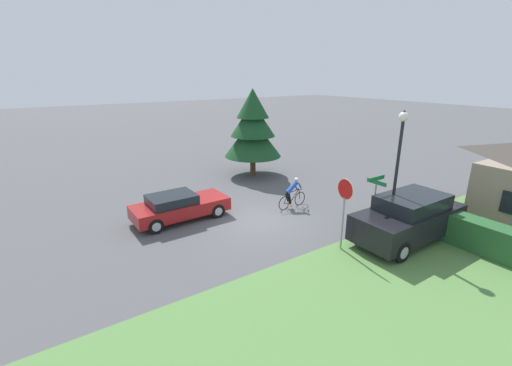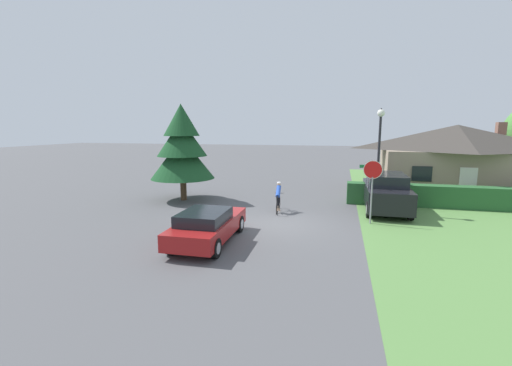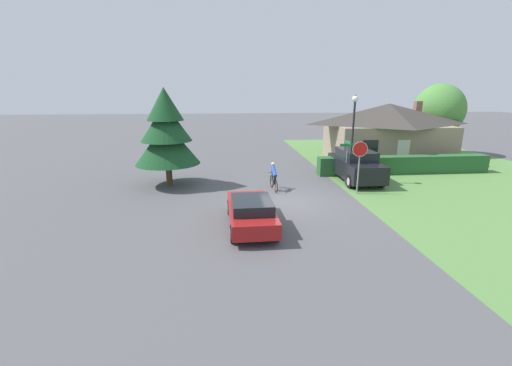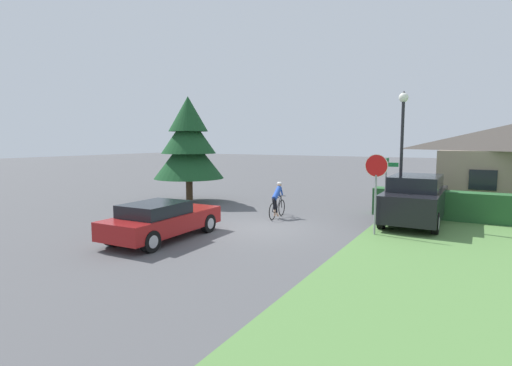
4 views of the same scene
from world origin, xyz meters
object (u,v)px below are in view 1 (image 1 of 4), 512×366
Objects in this scene: cyclist at (292,194)px; conifer_tall_near at (253,128)px; stop_sign at (345,199)px; street_lamp at (399,154)px; sedan_left_lane at (179,206)px; street_name_sign at (375,196)px; parked_suv_right at (409,218)px.

cyclist is 0.32× the size of conifer_tall_near.
stop_sign is 0.54× the size of street_lamp.
sedan_left_lane is 7.47m from stop_sign.
street_lamp is 1.85m from street_name_sign.
parked_suv_right is at bearing -46.59° from sedan_left_lane.
parked_suv_right is (7.03, 6.90, 0.30)m from sedan_left_lane.
street_name_sign is (6.06, 5.91, 1.16)m from sedan_left_lane.
street_lamp is at bearing 49.41° from street_name_sign.
parked_suv_right is 1.89× the size of street_name_sign.
street_lamp is (4.81, 1.17, 2.79)m from cyclist.
parked_suv_right reaches higher than cyclist.
sedan_left_lane is 8.44m from conifer_tall_near.
stop_sign is at bearing -14.76° from conifer_tall_near.
parked_suv_right is at bearing -77.54° from cyclist.
cyclist is at bearing -14.65° from conifer_tall_near.
conifer_tall_near reaches higher than cyclist.
sedan_left_lane is 0.78× the size of conifer_tall_near.
stop_sign is (4.37, -1.16, 1.30)m from cyclist.
sedan_left_lane is at bearing -135.71° from street_name_sign.
cyclist is 5.56m from parked_suv_right.
stop_sign is 2.80m from street_lamp.
stop_sign is 1.08× the size of street_name_sign.
stop_sign is at bearing -109.39° from cyclist.
conifer_tall_near is at bearing 177.90° from street_lamp.
conifer_tall_near reaches higher than parked_suv_right.
cyclist is at bearing 107.25° from parked_suv_right.
parked_suv_right is 2.66m from street_lamp.
stop_sign reaches higher than street_name_sign.
conifer_tall_near is (-10.78, 0.40, -0.39)m from street_lamp.
stop_sign is at bearing -100.71° from street_lamp.
cyclist is 4.53m from street_name_sign.
conifer_tall_near reaches higher than stop_sign.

